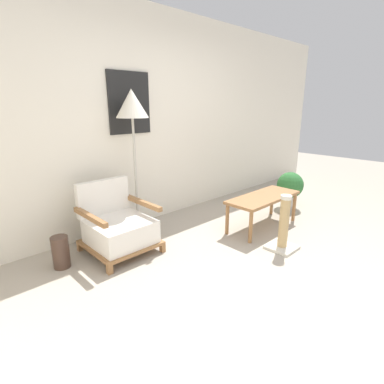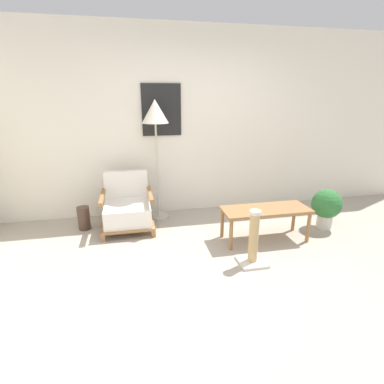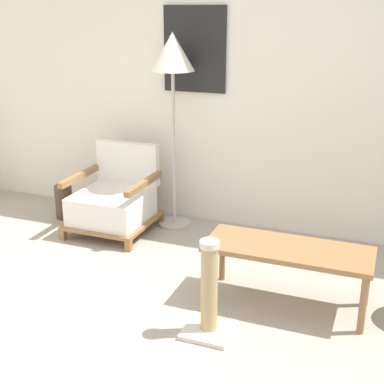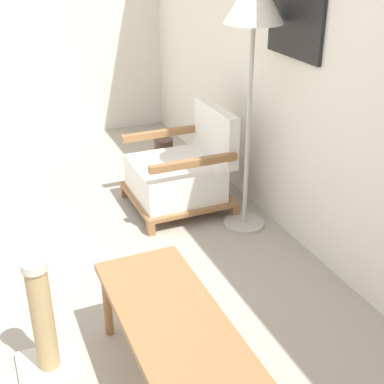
# 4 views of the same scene
# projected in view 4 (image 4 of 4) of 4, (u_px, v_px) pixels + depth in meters

# --- Properties ---
(wall_back) EXTENTS (8.00, 0.09, 2.70)m
(wall_back) POSITION_uv_depth(u_px,v_px,m) (345.00, 42.00, 2.86)
(wall_back) COLOR silver
(wall_back) RESTS_ON ground_plane
(armchair) EXTENTS (0.68, 0.70, 0.74)m
(armchair) POSITION_uv_depth(u_px,v_px,m) (181.00, 172.00, 3.95)
(armchair) COLOR olive
(armchair) RESTS_ON ground_plane
(floor_lamp) EXTENTS (0.37, 0.37, 1.70)m
(floor_lamp) POSITION_uv_depth(u_px,v_px,m) (254.00, 12.00, 3.16)
(floor_lamp) COLOR #B7B2A8
(floor_lamp) RESTS_ON ground_plane
(coffee_table) EXTENTS (1.08, 0.42, 0.42)m
(coffee_table) POSITION_uv_depth(u_px,v_px,m) (175.00, 329.00, 2.27)
(coffee_table) COLOR olive
(coffee_table) RESTS_ON ground_plane
(vase) EXTENTS (0.16, 0.16, 0.32)m
(vase) POSITION_uv_depth(u_px,v_px,m) (164.00, 157.00, 4.52)
(vase) COLOR #473328
(vase) RESTS_ON ground_plane
(scratching_post) EXTENTS (0.30, 0.30, 0.61)m
(scratching_post) POSITION_uv_depth(u_px,v_px,m) (44.00, 331.00, 2.46)
(scratching_post) COLOR beige
(scratching_post) RESTS_ON ground_plane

